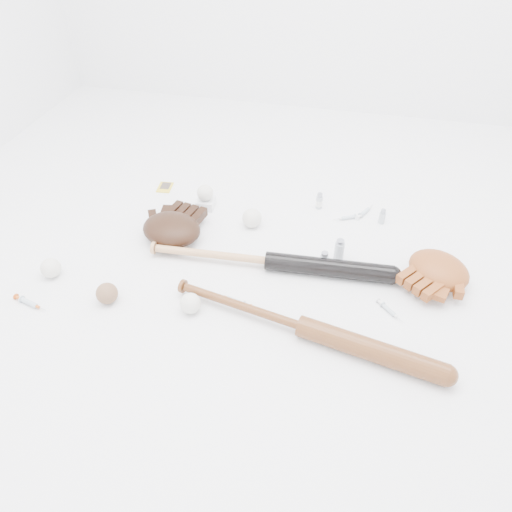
% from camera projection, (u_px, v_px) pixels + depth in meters
% --- Properties ---
extents(bat_dark, '(0.97, 0.13, 0.07)m').
position_uv_depth(bat_dark, '(268.00, 261.00, 1.88)').
color(bat_dark, black).
rests_on(bat_dark, ground).
extents(bat_wood, '(0.97, 0.27, 0.07)m').
position_uv_depth(bat_wood, '(302.00, 326.00, 1.63)').
color(bat_wood, brown).
rests_on(bat_wood, ground).
extents(glove_dark, '(0.34, 0.34, 0.10)m').
position_uv_depth(glove_dark, '(172.00, 229.00, 2.01)').
color(glove_dark, black).
rests_on(glove_dark, ground).
extents(glove_tan, '(0.38, 0.38, 0.10)m').
position_uv_depth(glove_tan, '(439.00, 269.00, 1.83)').
color(glove_tan, brown).
rests_on(glove_tan, ground).
extents(trading_card, '(0.07, 0.09, 0.00)m').
position_uv_depth(trading_card, '(165.00, 187.00, 2.34)').
color(trading_card, gold).
rests_on(trading_card, ground).
extents(pedestal, '(0.08, 0.08, 0.04)m').
position_uv_depth(pedestal, '(206.00, 204.00, 2.20)').
color(pedestal, white).
rests_on(pedestal, ground).
extents(baseball_on_pedestal, '(0.07, 0.07, 0.07)m').
position_uv_depth(baseball_on_pedestal, '(205.00, 193.00, 2.17)').
color(baseball_on_pedestal, silver).
rests_on(baseball_on_pedestal, pedestal).
extents(baseball_left, '(0.07, 0.07, 0.07)m').
position_uv_depth(baseball_left, '(51.00, 268.00, 1.85)').
color(baseball_left, silver).
rests_on(baseball_left, ground).
extents(baseball_upper, '(0.08, 0.08, 0.08)m').
position_uv_depth(baseball_upper, '(252.00, 218.00, 2.08)').
color(baseball_upper, silver).
rests_on(baseball_upper, ground).
extents(baseball_mid, '(0.07, 0.07, 0.07)m').
position_uv_depth(baseball_mid, '(190.00, 303.00, 1.71)').
color(baseball_mid, silver).
rests_on(baseball_mid, ground).
extents(baseball_aged, '(0.08, 0.08, 0.08)m').
position_uv_depth(baseball_aged, '(107.00, 293.00, 1.75)').
color(baseball_aged, brown).
rests_on(baseball_aged, ground).
extents(syringe_0, '(0.16, 0.07, 0.02)m').
position_uv_depth(syringe_0, '(29.00, 303.00, 1.75)').
color(syringe_0, '#ADBCC6').
rests_on(syringe_0, ground).
extents(syringe_1, '(0.15, 0.06, 0.02)m').
position_uv_depth(syringe_1, '(235.00, 301.00, 1.76)').
color(syringe_1, '#ADBCC6').
rests_on(syringe_1, ground).
extents(syringe_2, '(0.09, 0.14, 0.02)m').
position_uv_depth(syringe_2, '(364.00, 212.00, 2.17)').
color(syringe_2, '#ADBCC6').
rests_on(syringe_2, ground).
extents(syringe_3, '(0.11, 0.11, 0.02)m').
position_uv_depth(syringe_3, '(389.00, 310.00, 1.73)').
color(syringe_3, '#ADBCC6').
rests_on(syringe_3, ground).
extents(syringe_4, '(0.13, 0.08, 0.02)m').
position_uv_depth(syringe_4, '(349.00, 217.00, 2.14)').
color(syringe_4, '#ADBCC6').
rests_on(syringe_4, ground).
extents(vial_0, '(0.03, 0.03, 0.07)m').
position_uv_depth(vial_0, '(319.00, 201.00, 2.19)').
color(vial_0, '#ACB5BD').
rests_on(vial_0, ground).
extents(vial_1, '(0.03, 0.03, 0.07)m').
position_uv_depth(vial_1, '(382.00, 216.00, 2.11)').
color(vial_1, '#ACB5BD').
rests_on(vial_1, ground).
extents(vial_2, '(0.03, 0.03, 0.08)m').
position_uv_depth(vial_2, '(324.00, 261.00, 1.87)').
color(vial_2, '#ACB5BD').
rests_on(vial_2, ground).
extents(vial_3, '(0.04, 0.04, 0.09)m').
position_uv_depth(vial_3, '(339.00, 249.00, 1.92)').
color(vial_3, '#ACB5BD').
rests_on(vial_3, ground).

